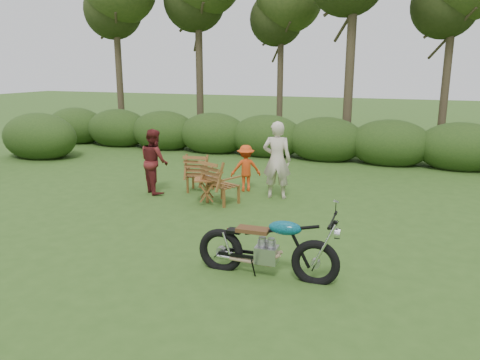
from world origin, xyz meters
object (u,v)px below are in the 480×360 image
(lawn_chair_right, at_px, (223,203))
(lawn_chair_left, at_px, (201,191))
(motorcycle, at_px, (266,275))
(cup, at_px, (209,176))
(child, at_px, (246,191))
(adult_b, at_px, (156,192))
(side_table, at_px, (207,191))
(adult_a, at_px, (276,198))

(lawn_chair_right, xyz_separation_m, lawn_chair_left, (-0.91, 0.75, 0.00))
(motorcycle, height_order, lawn_chair_left, motorcycle)
(cup, height_order, child, cup)
(motorcycle, distance_m, lawn_chair_left, 4.90)
(adult_b, bearing_deg, lawn_chair_right, -149.59)
(child, bearing_deg, lawn_chair_right, 56.27)
(lawn_chair_right, bearing_deg, adult_b, 15.53)
(lawn_chair_left, bearing_deg, motorcycle, 118.31)
(side_table, bearing_deg, cup, 25.16)
(lawn_chair_left, xyz_separation_m, side_table, (0.58, -0.88, 0.28))
(side_table, distance_m, child, 1.42)
(lawn_chair_right, relative_size, cup, 7.78)
(lawn_chair_left, bearing_deg, lawn_chair_right, 132.15)
(motorcycle, relative_size, lawn_chair_right, 2.01)
(lawn_chair_right, height_order, child, child)
(lawn_chair_left, xyz_separation_m, cup, (0.62, -0.86, 0.61))
(lawn_chair_left, relative_size, side_table, 1.67)
(adult_a, height_order, child, adult_a)
(lawn_chair_right, bearing_deg, lawn_chair_left, -15.76)
(cup, height_order, adult_a, adult_a)
(motorcycle, xyz_separation_m, adult_a, (-1.04, 4.03, 0.00))
(motorcycle, xyz_separation_m, cup, (-2.32, 3.06, 0.61))
(side_table, distance_m, adult_a, 1.67)
(side_table, height_order, adult_b, adult_b)
(cup, bearing_deg, lawn_chair_left, 125.73)
(lawn_chair_right, relative_size, adult_a, 0.56)
(adult_a, bearing_deg, side_table, 29.26)
(motorcycle, height_order, cup, cup)
(cup, relative_size, child, 0.11)
(lawn_chair_left, xyz_separation_m, adult_b, (-0.97, -0.48, 0.00))
(cup, bearing_deg, side_table, -154.84)
(side_table, bearing_deg, adult_b, 165.53)
(adult_a, bearing_deg, lawn_chair_left, -4.32)
(motorcycle, height_order, child, motorcycle)
(motorcycle, height_order, lawn_chair_right, motorcycle)
(side_table, xyz_separation_m, adult_b, (-1.55, 0.40, -0.28))
(lawn_chair_right, height_order, lawn_chair_left, lawn_chair_right)
(cup, xyz_separation_m, adult_b, (-1.59, 0.38, -0.61))
(side_table, height_order, cup, cup)
(child, bearing_deg, motorcycle, 85.20)
(lawn_chair_left, height_order, adult_a, adult_a)
(motorcycle, xyz_separation_m, child, (-1.92, 4.36, 0.00))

